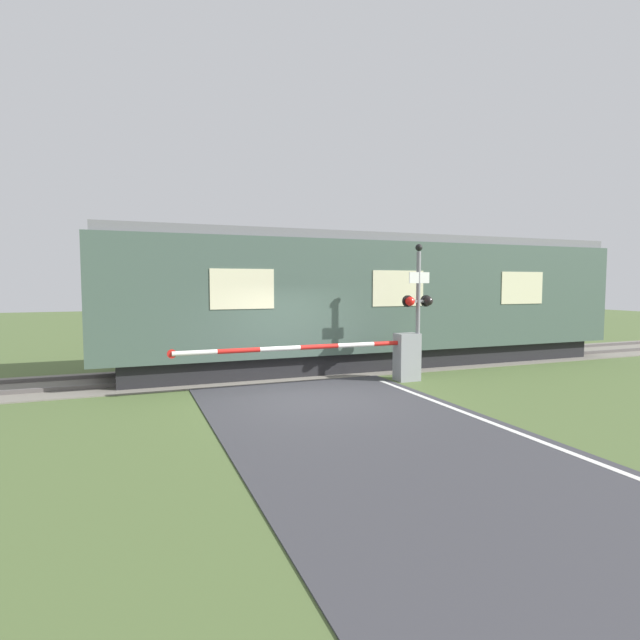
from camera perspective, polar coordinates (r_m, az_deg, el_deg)
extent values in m
plane|color=#4C6033|center=(11.25, -0.79, -8.80)|extent=(80.00, 80.00, 0.00)
cube|color=slate|center=(14.36, -5.49, -5.91)|extent=(36.00, 3.20, 0.03)
cube|color=#595451|center=(13.67, -4.66, -6.14)|extent=(36.00, 0.08, 0.10)
cube|color=#595451|center=(15.03, -6.24, -5.21)|extent=(36.00, 0.08, 0.10)
cube|color=black|center=(15.53, 6.32, -4.09)|extent=(14.81, 2.31, 0.60)
cube|color=#42564C|center=(15.37, 6.37, 2.79)|extent=(16.10, 2.71, 3.12)
cube|color=slate|center=(15.42, 6.42, 9.04)|extent=(15.78, 2.50, 0.24)
cube|color=beige|center=(16.84, 22.11, 3.42)|extent=(1.61, 0.02, 1.00)
cube|color=beige|center=(14.17, 8.95, 3.59)|extent=(1.61, 0.02, 1.00)
cube|color=beige|center=(12.54, -8.85, 3.53)|extent=(1.61, 0.02, 1.00)
cube|color=gray|center=(13.21, 9.90, -4.19)|extent=(0.60, 0.44, 1.24)
cylinder|color=gray|center=(13.16, 9.93, -2.53)|extent=(0.16, 0.16, 0.18)
cylinder|color=red|center=(12.91, 8.06, -2.64)|extent=(0.98, 0.11, 0.11)
cylinder|color=white|center=(12.46, 4.12, -2.85)|extent=(0.98, 0.11, 0.11)
cylinder|color=red|center=(12.08, -0.10, -3.07)|extent=(0.98, 0.11, 0.11)
cylinder|color=white|center=(11.76, -4.57, -3.27)|extent=(0.98, 0.11, 0.11)
cylinder|color=red|center=(11.52, -9.26, -3.47)|extent=(0.98, 0.11, 0.11)
cylinder|color=white|center=(11.36, -14.12, -3.65)|extent=(0.98, 0.11, 0.11)
cylinder|color=red|center=(11.31, -16.59, -3.74)|extent=(0.20, 0.02, 0.20)
cylinder|color=gray|center=(13.13, 11.13, 0.38)|extent=(0.11, 0.11, 3.35)
cube|color=gray|center=(13.11, 11.15, 2.13)|extent=(0.67, 0.07, 0.07)
sphere|color=red|center=(12.92, 10.25, 2.12)|extent=(0.24, 0.24, 0.24)
sphere|color=black|center=(13.22, 12.27, 2.13)|extent=(0.24, 0.24, 0.24)
cylinder|color=black|center=(13.02, 10.00, 2.14)|extent=(0.30, 0.06, 0.30)
cylinder|color=black|center=(13.31, 12.01, 2.15)|extent=(0.30, 0.06, 0.30)
cube|color=white|center=(13.07, 11.28, 4.77)|extent=(0.59, 0.02, 0.28)
sphere|color=black|center=(13.13, 11.24, 8.13)|extent=(0.18, 0.18, 0.18)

